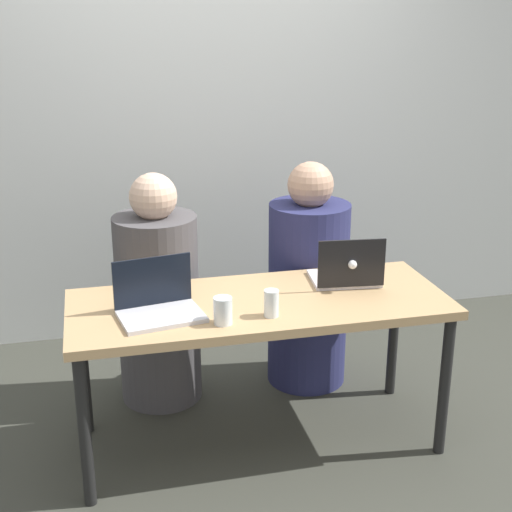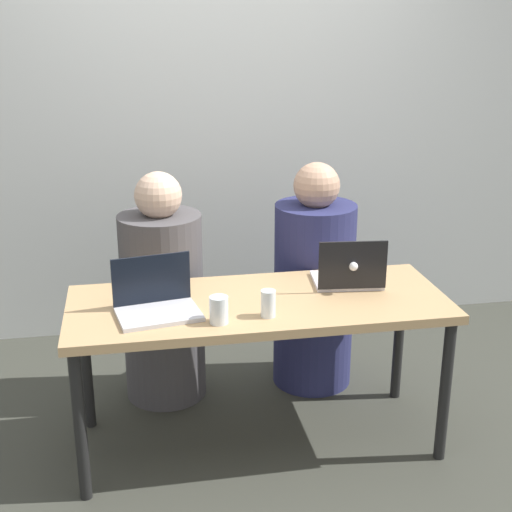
# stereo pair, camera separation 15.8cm
# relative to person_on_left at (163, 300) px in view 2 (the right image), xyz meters

# --- Properties ---
(ground_plane) EXTENTS (12.00, 12.00, 0.00)m
(ground_plane) POSITION_rel_person_on_left_xyz_m (0.39, -0.53, -0.52)
(ground_plane) COLOR #383931
(back_wall) EXTENTS (4.50, 0.10, 2.43)m
(back_wall) POSITION_rel_person_on_left_xyz_m (0.39, 0.86, 0.70)
(back_wall) COLOR silver
(back_wall) RESTS_ON ground
(desk) EXTENTS (1.64, 0.65, 0.71)m
(desk) POSITION_rel_person_on_left_xyz_m (0.39, -0.53, 0.12)
(desk) COLOR tan
(desk) RESTS_ON ground
(person_on_left) EXTENTS (0.49, 0.49, 1.17)m
(person_on_left) POSITION_rel_person_on_left_xyz_m (0.00, 0.00, 0.00)
(person_on_left) COLOR #4A4749
(person_on_left) RESTS_ON ground
(person_on_right) EXTENTS (0.51, 0.51, 1.19)m
(person_on_right) POSITION_rel_person_on_left_xyz_m (0.78, 0.00, 0.01)
(person_on_right) COLOR navy
(person_on_right) RESTS_ON ground
(laptop_back_right) EXTENTS (0.33, 0.29, 0.24)m
(laptop_back_right) POSITION_rel_person_on_left_xyz_m (0.82, -0.43, 0.24)
(laptop_back_right) COLOR silver
(laptop_back_right) RESTS_ON desk
(laptop_front_left) EXTENTS (0.37, 0.29, 0.23)m
(laptop_front_left) POSITION_rel_person_on_left_xyz_m (-0.05, -0.59, 0.23)
(laptop_front_left) COLOR silver
(laptop_front_left) RESTS_ON desk
(water_glass_left) EXTENTS (0.08, 0.08, 0.11)m
(water_glass_left) POSITION_rel_person_on_left_xyz_m (0.19, -0.73, 0.23)
(water_glass_left) COLOR white
(water_glass_left) RESTS_ON desk
(water_glass_center) EXTENTS (0.06, 0.06, 0.11)m
(water_glass_center) POSITION_rel_person_on_left_xyz_m (0.40, -0.70, 0.23)
(water_glass_center) COLOR white
(water_glass_center) RESTS_ON desk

